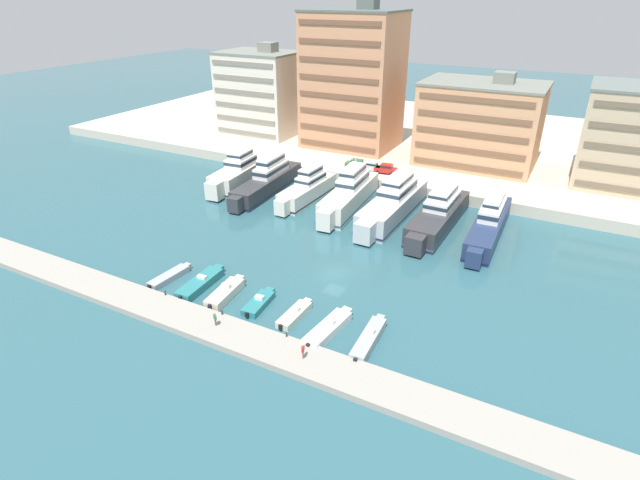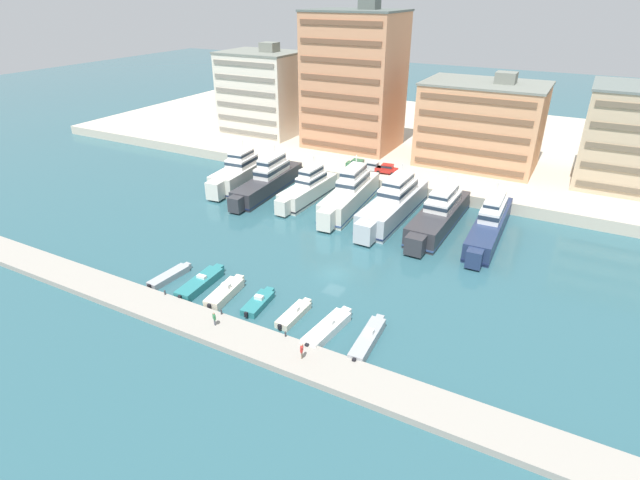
% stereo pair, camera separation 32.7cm
% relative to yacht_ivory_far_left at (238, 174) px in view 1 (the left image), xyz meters
% --- Properties ---
extents(ground_plane, '(400.00, 400.00, 0.00)m').
position_rel_yacht_ivory_far_left_xyz_m(ground_plane, '(30.17, -20.36, -2.36)').
color(ground_plane, '#2D5B66').
extents(quay_promenade, '(180.00, 70.00, 2.00)m').
position_rel_yacht_ivory_far_left_xyz_m(quay_promenade, '(30.17, 45.06, -1.36)').
color(quay_promenade, beige).
rests_on(quay_promenade, ground).
extents(pier_dock, '(120.00, 4.69, 0.72)m').
position_rel_yacht_ivory_far_left_xyz_m(pier_dock, '(30.17, -37.33, -1.99)').
color(pier_dock, '#9E998E').
rests_on(pier_dock, ground).
extents(yacht_ivory_far_left, '(5.97, 17.19, 8.18)m').
position_rel_yacht_ivory_far_left_xyz_m(yacht_ivory_far_left, '(0.00, 0.00, 0.00)').
color(yacht_ivory_far_left, silver).
rests_on(yacht_ivory_far_left, ground).
extents(yacht_charcoal_left, '(5.06, 22.07, 8.03)m').
position_rel_yacht_ivory_far_left_xyz_m(yacht_charcoal_left, '(6.53, 0.07, -0.15)').
color(yacht_charcoal_left, '#333338').
rests_on(yacht_charcoal_left, ground).
extents(yacht_ivory_mid_left, '(4.19, 16.95, 7.40)m').
position_rel_yacht_ivory_far_left_xyz_m(yacht_ivory_mid_left, '(14.74, -0.02, -0.34)').
color(yacht_ivory_mid_left, silver).
rests_on(yacht_ivory_mid_left, ground).
extents(yacht_ivory_center_left, '(5.51, 21.20, 8.47)m').
position_rel_yacht_ivory_far_left_xyz_m(yacht_ivory_center_left, '(22.60, 0.31, 0.08)').
color(yacht_ivory_center_left, silver).
rests_on(yacht_ivory_center_left, ground).
extents(yacht_silver_center, '(5.25, 22.73, 8.18)m').
position_rel_yacht_ivory_far_left_xyz_m(yacht_silver_center, '(30.40, -0.01, 0.00)').
color(yacht_silver_center, silver).
rests_on(yacht_silver_center, ground).
extents(yacht_charcoal_center_right, '(5.06, 21.90, 7.61)m').
position_rel_yacht_ivory_far_left_xyz_m(yacht_charcoal_center_right, '(37.88, -0.19, -0.25)').
color(yacht_charcoal_center_right, '#333338').
rests_on(yacht_charcoal_center_right, ground).
extents(yacht_navy_mid_right, '(4.23, 22.62, 7.53)m').
position_rel_yacht_ivory_far_left_xyz_m(yacht_navy_mid_right, '(45.38, 0.51, -0.29)').
color(yacht_navy_mid_right, navy).
rests_on(yacht_navy_mid_right, ground).
extents(motorboat_grey_far_left, '(1.92, 6.83, 0.86)m').
position_rel_yacht_ivory_far_left_xyz_m(motorboat_grey_far_left, '(12.29, -31.43, -1.95)').
color(motorboat_grey_far_left, '#9EA3A8').
rests_on(motorboat_grey_far_left, ground).
extents(motorboat_teal_left, '(2.53, 8.38, 1.40)m').
position_rel_yacht_ivory_far_left_xyz_m(motorboat_teal_left, '(16.97, -30.93, -1.82)').
color(motorboat_teal_left, teal).
rests_on(motorboat_teal_left, ground).
extents(motorboat_cream_mid_left, '(2.56, 7.22, 1.64)m').
position_rel_yacht_ivory_far_left_xyz_m(motorboat_cream_mid_left, '(21.06, -31.29, -1.79)').
color(motorboat_cream_mid_left, beige).
rests_on(motorboat_cream_mid_left, ground).
extents(motorboat_teal_center_left, '(2.32, 6.09, 1.21)m').
position_rel_yacht_ivory_far_left_xyz_m(motorboat_teal_center_left, '(25.64, -30.98, -1.94)').
color(motorboat_teal_center_left, teal).
rests_on(motorboat_teal_center_left, ground).
extents(motorboat_cream_center, '(1.74, 6.20, 1.25)m').
position_rel_yacht_ivory_far_left_xyz_m(motorboat_cream_center, '(30.51, -31.03, -1.94)').
color(motorboat_cream_center, beige).
rests_on(motorboat_cream_center, ground).
extents(motorboat_white_center_right, '(2.67, 8.06, 1.50)m').
position_rel_yacht_ivory_far_left_xyz_m(motorboat_white_center_right, '(35.11, -31.71, -1.82)').
color(motorboat_white_center_right, white).
rests_on(motorboat_white_center_right, ground).
extents(motorboat_grey_mid_right, '(2.01, 8.21, 1.54)m').
position_rel_yacht_ivory_far_left_xyz_m(motorboat_grey_mid_right, '(39.64, -31.38, -1.80)').
color(motorboat_grey_mid_right, '#9EA3A8').
rests_on(motorboat_grey_mid_right, ground).
extents(car_green_far_left, '(4.20, 2.14, 1.80)m').
position_rel_yacht_ivory_far_left_xyz_m(car_green_far_left, '(17.70, 14.03, 0.62)').
color(car_green_far_left, '#2D6642').
rests_on(car_green_far_left, quay_promenade).
extents(car_silver_left, '(4.13, 1.98, 1.80)m').
position_rel_yacht_ivory_far_left_xyz_m(car_silver_left, '(20.73, 14.04, 0.62)').
color(car_silver_left, '#B7BCC1').
rests_on(car_silver_left, quay_promenade).
extents(car_red_mid_left, '(4.24, 2.22, 1.80)m').
position_rel_yacht_ivory_far_left_xyz_m(car_red_mid_left, '(23.73, 14.04, 0.62)').
color(car_red_mid_left, red).
rests_on(car_red_mid_left, quay_promenade).
extents(apartment_block_far_left, '(17.62, 13.44, 20.41)m').
position_rel_yacht_ivory_far_left_xyz_m(apartment_block_far_left, '(-13.21, 27.88, 8.91)').
color(apartment_block_far_left, silver).
rests_on(apartment_block_far_left, quay_promenade).
extents(apartment_block_left, '(19.15, 14.43, 29.36)m').
position_rel_yacht_ivory_far_left_xyz_m(apartment_block_left, '(10.04, 28.12, 13.37)').
color(apartment_block_left, tan).
rests_on(apartment_block_left, quay_promenade).
extents(apartment_block_mid_left, '(22.22, 14.96, 17.61)m').
position_rel_yacht_ivory_far_left_xyz_m(apartment_block_mid_left, '(36.99, 27.95, 7.49)').
color(apartment_block_mid_left, tan).
rests_on(apartment_block_mid_left, quay_promenade).
extents(pedestrian_near_edge, '(0.55, 0.40, 1.59)m').
position_rel_yacht_ivory_far_left_xyz_m(pedestrian_near_edge, '(24.26, -37.14, -0.69)').
color(pedestrian_near_edge, '#4C515B').
rests_on(pedestrian_near_edge, pier_dock).
extents(pedestrian_mid_deck, '(0.38, 0.64, 1.73)m').
position_rel_yacht_ivory_far_left_xyz_m(pedestrian_mid_deck, '(35.19, -37.34, -0.61)').
color(pedestrian_mid_deck, '#7A6B56').
rests_on(pedestrian_mid_deck, pier_dock).
extents(bollard_west, '(0.20, 0.20, 0.61)m').
position_rel_yacht_ivory_far_left_xyz_m(bollard_west, '(15.27, -35.23, -1.31)').
color(bollard_west, '#2D2D33').
rests_on(bollard_west, pier_dock).
extents(bollard_west_mid, '(0.20, 0.20, 0.61)m').
position_rel_yacht_ivory_far_left_xyz_m(bollard_west_mid, '(23.63, -35.23, -1.31)').
color(bollard_west_mid, '#2D2D33').
rests_on(bollard_west_mid, pier_dock).
extents(bollard_east_mid, '(0.20, 0.20, 0.61)m').
position_rel_yacht_ivory_far_left_xyz_m(bollard_east_mid, '(32.00, -35.23, -1.31)').
color(bollard_east_mid, '#2D2D33').
rests_on(bollard_east_mid, pier_dock).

